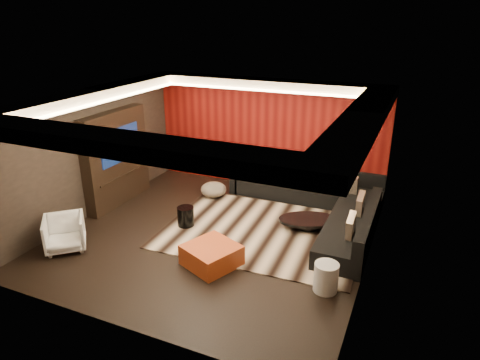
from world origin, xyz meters
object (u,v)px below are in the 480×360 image
at_px(orange_ottoman, 212,255).
at_px(coffee_table, 308,223).
at_px(sectional_sofa, 321,203).
at_px(drum_stool, 186,216).
at_px(armchair, 65,233).
at_px(white_side_table, 326,277).

bearing_deg(orange_ottoman, coffee_table, 59.20).
xyz_separation_m(coffee_table, sectional_sofa, (0.07, 0.80, 0.14)).
distance_m(coffee_table, drum_stool, 2.59).
height_order(drum_stool, armchair, armchair).
bearing_deg(white_side_table, armchair, -172.14).
bearing_deg(sectional_sofa, coffee_table, -94.99).
relative_size(coffee_table, drum_stool, 2.99).
height_order(armchair, sectional_sofa, sectional_sofa).
bearing_deg(sectional_sofa, drum_stool, -144.92).
xyz_separation_m(drum_stool, sectional_sofa, (2.48, 1.74, 0.03)).
distance_m(white_side_table, armchair, 4.94).
bearing_deg(armchair, sectional_sofa, -1.91).
bearing_deg(orange_ottoman, armchair, -167.55).
height_order(drum_stool, white_side_table, white_side_table).
bearing_deg(drum_stool, orange_ottoman, -43.23).
distance_m(drum_stool, sectional_sofa, 3.04).
xyz_separation_m(coffee_table, white_side_table, (0.84, -2.01, 0.12)).
bearing_deg(white_side_table, coffee_table, 112.60).
bearing_deg(sectional_sofa, orange_ottoman, -114.39).
bearing_deg(armchair, coffee_table, -8.62).
relative_size(coffee_table, orange_ottoman, 1.45).
distance_m(coffee_table, sectional_sofa, 0.82).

